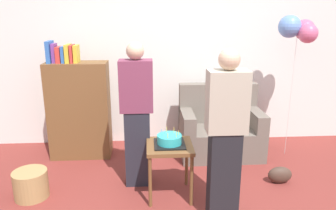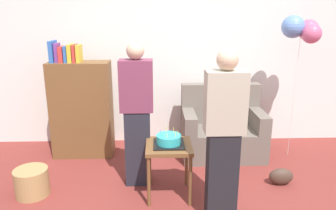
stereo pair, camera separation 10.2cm
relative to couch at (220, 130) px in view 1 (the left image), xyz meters
The scene contains 10 objects.
wall_back 1.34m from the couch, 138.22° to the left, with size 6.00×0.10×2.70m, color silver.
couch is the anchor object (origin of this frame).
bookshelf 1.95m from the couch, behind, with size 0.80×0.36×1.57m.
side_table 1.32m from the couch, 126.26° to the right, with size 0.48×0.48×0.59m.
birthday_cake 1.35m from the couch, 126.26° to the right, with size 0.32×0.32×0.17m.
person_blowing_candles 1.45m from the couch, 145.39° to the right, with size 0.36×0.22×1.63m.
person_holding_cake 1.58m from the couch, 101.25° to the right, with size 0.36×0.22×1.63m.
wicker_basket 2.48m from the couch, 156.07° to the right, with size 0.36×0.36×0.30m, color #A88451.
handbag 1.05m from the couch, 59.18° to the right, with size 0.28×0.14×0.20m, color #473328.
balloon_bunch 1.67m from the couch, ahead, with size 0.48×0.39×1.89m.
Camera 1 is at (-0.34, -2.73, 1.92)m, focal length 34.74 mm.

